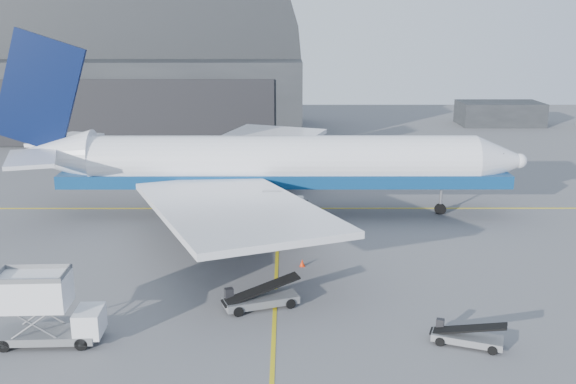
{
  "coord_description": "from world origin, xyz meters",
  "views": [
    {
      "loc": [
        0.76,
        -39.74,
        17.58
      ],
      "look_at": [
        0.86,
        9.3,
        4.5
      ],
      "focal_mm": 40.0,
      "sensor_mm": 36.0,
      "label": 1
    }
  ],
  "objects_px": {
    "airliner": "(263,164)",
    "catering_truck": "(44,309)",
    "belt_loader_b": "(466,337)",
    "pushback_tug": "(257,230)",
    "belt_loader_a": "(260,299)"
  },
  "relations": [
    {
      "from": "catering_truck",
      "to": "pushback_tug",
      "type": "distance_m",
      "value": 20.97
    },
    {
      "from": "airliner",
      "to": "catering_truck",
      "type": "bearing_deg",
      "value": -114.34
    },
    {
      "from": "pushback_tug",
      "to": "belt_loader_a",
      "type": "bearing_deg",
      "value": -93.55
    },
    {
      "from": "catering_truck",
      "to": "belt_loader_a",
      "type": "distance_m",
      "value": 12.78
    },
    {
      "from": "airliner",
      "to": "belt_loader_a",
      "type": "xyz_separation_m",
      "value": [
        0.53,
        -20.48,
        -4.23
      ]
    },
    {
      "from": "belt_loader_a",
      "to": "belt_loader_b",
      "type": "xyz_separation_m",
      "value": [
        11.76,
        -4.89,
        -0.11
      ]
    },
    {
      "from": "airliner",
      "to": "belt_loader_a",
      "type": "bearing_deg",
      "value": -88.53
    },
    {
      "from": "catering_truck",
      "to": "belt_loader_b",
      "type": "relative_size",
      "value": 1.43
    },
    {
      "from": "pushback_tug",
      "to": "belt_loader_b",
      "type": "xyz_separation_m",
      "value": [
        12.55,
        -18.1,
        -0.28
      ]
    },
    {
      "from": "belt_loader_a",
      "to": "belt_loader_b",
      "type": "height_order",
      "value": "belt_loader_a"
    },
    {
      "from": "catering_truck",
      "to": "belt_loader_b",
      "type": "distance_m",
      "value": 23.67
    },
    {
      "from": "airliner",
      "to": "belt_loader_b",
      "type": "distance_m",
      "value": 28.52
    },
    {
      "from": "belt_loader_b",
      "to": "pushback_tug",
      "type": "bearing_deg",
      "value": 145.35
    },
    {
      "from": "airliner",
      "to": "catering_truck",
      "type": "distance_m",
      "value": 27.62
    },
    {
      "from": "belt_loader_b",
      "to": "belt_loader_a",
      "type": "bearing_deg",
      "value": 178.04
    }
  ]
}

